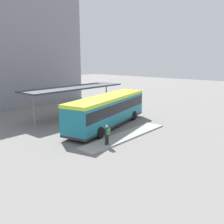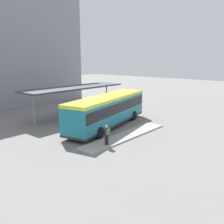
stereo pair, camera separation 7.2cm
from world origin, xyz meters
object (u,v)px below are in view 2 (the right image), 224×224
(bicycle_yellow, at_px, (131,105))
(bicycle_blue, at_px, (127,104))
(potted_planter_far_side, at_px, (90,114))
(pedestrian_waiting, at_px, (107,134))
(bicycle_orange, at_px, (137,106))
(city_bus, at_px, (108,109))
(potted_planter_near_shelter, at_px, (119,107))

(bicycle_yellow, distance_m, bicycle_blue, 0.88)
(bicycle_blue, height_order, potted_planter_far_side, potted_planter_far_side)
(pedestrian_waiting, height_order, bicycle_orange, pedestrian_waiting)
(bicycle_blue, distance_m, potted_planter_far_side, 8.52)
(bicycle_blue, bearing_deg, city_bus, -55.22)
(bicycle_orange, xyz_separation_m, bicycle_yellow, (-0.21, 0.87, 0.01))
(bicycle_yellow, xyz_separation_m, potted_planter_near_shelter, (-3.54, -0.62, 0.35))
(city_bus, bearing_deg, bicycle_blue, 14.89)
(pedestrian_waiting, distance_m, bicycle_blue, 16.50)
(city_bus, distance_m, bicycle_yellow, 10.39)
(bicycle_blue, bearing_deg, bicycle_orange, 11.92)
(city_bus, bearing_deg, potted_planter_far_side, 61.49)
(bicycle_orange, xyz_separation_m, potted_planter_far_side, (-8.57, 0.64, 0.25))
(pedestrian_waiting, distance_m, potted_planter_near_shelter, 12.64)
(bicycle_blue, xyz_separation_m, potted_planter_near_shelter, (-3.62, -1.49, 0.37))
(bicycle_yellow, xyz_separation_m, potted_planter_far_side, (-8.36, -0.23, 0.24))
(city_bus, distance_m, bicycle_blue, 10.82)
(pedestrian_waiting, xyz_separation_m, bicycle_orange, (14.15, 6.93, -0.71))
(bicycle_yellow, bearing_deg, potted_planter_near_shelter, -81.04)
(bicycle_orange, distance_m, bicycle_yellow, 0.90)
(city_bus, bearing_deg, potted_planter_near_shelter, 17.58)
(pedestrian_waiting, relative_size, bicycle_blue, 1.05)
(bicycle_orange, bearing_deg, city_bus, 114.33)
(bicycle_yellow, relative_size, potted_planter_near_shelter, 1.21)
(city_bus, xyz_separation_m, bicycle_yellow, (9.47, 4.00, -1.48))
(city_bus, bearing_deg, bicycle_orange, 5.76)
(pedestrian_waiting, xyz_separation_m, potted_planter_near_shelter, (10.40, 7.19, -0.34))
(potted_planter_far_side, bearing_deg, bicycle_blue, 7.45)
(bicycle_yellow, bearing_deg, pedestrian_waiting, -61.69)
(pedestrian_waiting, xyz_separation_m, potted_planter_far_side, (5.58, 7.57, -0.46))
(pedestrian_waiting, height_order, bicycle_blue, pedestrian_waiting)
(bicycle_yellow, bearing_deg, bicycle_orange, 12.44)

